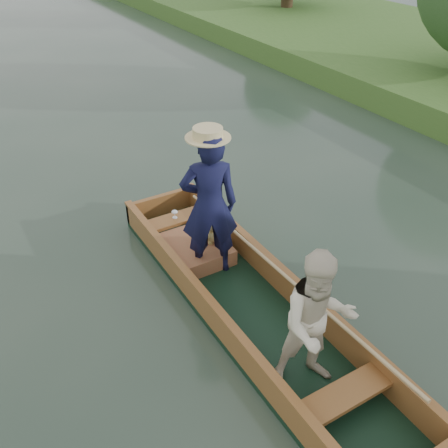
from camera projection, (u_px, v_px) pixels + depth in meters
ground at (250, 314)px, 5.95m from camera, size 120.00×120.00×0.00m
punt at (250, 274)px, 5.60m from camera, size 1.12×5.00×2.02m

